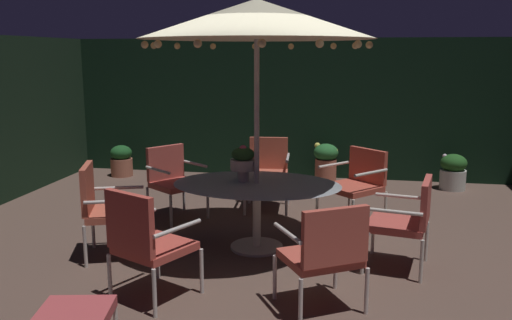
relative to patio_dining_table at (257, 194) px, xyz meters
The scene contains 16 objects.
ground_plane 0.64m from the patio_dining_table, 16.00° to the left, with size 8.60×7.80×0.02m, color brown.
hedge_backdrop_rear 3.82m from the patio_dining_table, 88.53° to the left, with size 8.60×0.30×2.38m, color black.
patio_dining_table is the anchor object (origin of this frame).
patio_umbrella 1.84m from the patio_dining_table, 131.74° to the left, with size 2.45×2.45×2.75m.
centerpiece_planter 0.39m from the patio_dining_table, 160.63° to the left, with size 0.28×0.28×0.40m.
patio_chair_north 1.60m from the patio_dining_table, 94.87° to the left, with size 0.64×0.66×0.97m.
patio_chair_northeast 1.60m from the patio_dining_table, 143.68° to the left, with size 0.80×0.81×0.94m.
patio_chair_east 1.61m from the patio_dining_table, 160.86° to the right, with size 0.77×0.76×1.00m.
patio_chair_southeast 1.61m from the patio_dining_table, 116.08° to the right, with size 0.79×0.80×1.01m.
patio_chair_south 1.60m from the patio_dining_table, 58.84° to the right, with size 0.82×0.80×0.94m.
patio_chair_southwest 1.60m from the patio_dining_table, 11.10° to the right, with size 0.69×0.72×0.93m.
patio_chair_west 1.60m from the patio_dining_table, 47.41° to the left, with size 0.89×0.89×0.93m.
ottoman_footrest 2.62m from the patio_dining_table, 108.19° to the right, with size 0.55×0.50×0.42m.
potted_plant_left_far 4.10m from the patio_dining_table, 50.67° to the left, with size 0.41×0.41×0.57m.
potted_plant_back_right 3.33m from the patio_dining_table, 80.03° to the left, with size 0.41×0.41×0.66m.
potted_plant_right_near 4.33m from the patio_dining_table, 133.83° to the left, with size 0.38×0.38×0.54m.
Camera 1 is at (0.93, -5.64, 2.13)m, focal length 37.89 mm.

